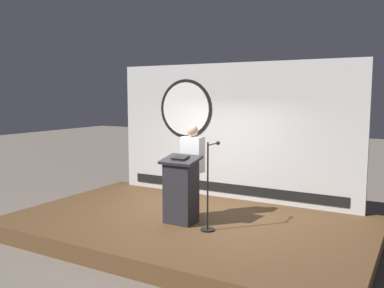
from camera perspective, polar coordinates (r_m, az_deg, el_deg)
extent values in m
plane|color=#6B6056|center=(7.79, -0.46, -12.43)|extent=(40.00, 40.00, 0.00)
cube|color=brown|center=(7.74, -0.47, -11.38)|extent=(6.40, 4.00, 0.30)
cube|color=silver|center=(9.04, 5.41, 1.74)|extent=(5.58, 0.10, 2.95)
cylinder|color=black|center=(9.48, -0.87, 4.87)|extent=(1.35, 0.02, 1.35)
cylinder|color=white|center=(9.47, -0.89, 4.87)|extent=(1.20, 0.02, 1.20)
cube|color=black|center=(9.19, 5.17, -6.10)|extent=(5.02, 0.02, 0.20)
cube|color=#26262B|center=(7.36, -1.55, -6.67)|extent=(0.52, 0.40, 1.10)
cube|color=#26262B|center=(7.25, -1.56, -2.19)|extent=(0.64, 0.50, 0.14)
cube|color=black|center=(7.23, -1.65, -1.86)|extent=(0.28, 0.20, 0.06)
cylinder|color=black|center=(7.81, 0.08, -6.89)|extent=(0.26, 0.26, 0.83)
cube|color=white|center=(7.67, 0.08, -1.46)|extent=(0.40, 0.24, 0.66)
sphere|color=tan|center=(7.62, 0.08, 1.82)|extent=(0.22, 0.22, 0.22)
cylinder|color=black|center=(7.10, 2.15, -11.72)|extent=(0.24, 0.24, 0.02)
cylinder|color=black|center=(6.90, 2.18, -5.93)|extent=(0.03, 0.03, 1.49)
cylinder|color=black|center=(6.95, 2.92, -0.01)|extent=(0.02, 0.38, 0.02)
sphere|color=#262626|center=(7.11, 3.60, 0.14)|extent=(0.07, 0.07, 0.07)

